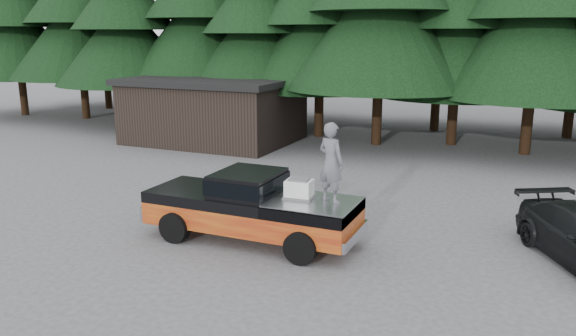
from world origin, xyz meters
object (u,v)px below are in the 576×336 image
at_px(pickup_truck, 252,217).
at_px(man_on_bed, 331,163).
at_px(utility_building, 214,109).
at_px(air_compressor, 299,189).

xyz_separation_m(pickup_truck, man_on_bed, (2.21, 0.13, 1.70)).
bearing_deg(pickup_truck, utility_building, 124.78).
relative_size(man_on_bed, utility_building, 0.25).
xyz_separation_m(pickup_truck, air_compressor, (1.34, 0.13, 0.90)).
relative_size(pickup_truck, utility_building, 0.71).
bearing_deg(utility_building, man_on_bed, -48.46).
relative_size(air_compressor, utility_building, 0.08).
height_order(man_on_bed, utility_building, man_on_bed).
bearing_deg(utility_building, air_compressor, -50.86).
relative_size(air_compressor, man_on_bed, 0.33).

